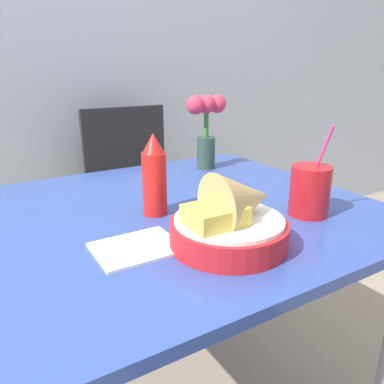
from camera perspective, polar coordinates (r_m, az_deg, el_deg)
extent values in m
cube|color=#9EA8B7|center=(1.94, -19.63, 24.78)|extent=(7.00, 0.06, 2.60)
cube|color=#334C9E|center=(0.95, -1.38, -2.80)|extent=(0.92, 0.86, 0.02)
cylinder|color=gray|center=(1.34, -25.43, -15.31)|extent=(0.05, 0.05, 0.70)
cylinder|color=gray|center=(1.58, 4.74, -8.12)|extent=(0.05, 0.05, 0.70)
cylinder|color=black|center=(1.61, -10.47, -13.14)|extent=(0.03, 0.03, 0.44)
cylinder|color=black|center=(1.74, 0.81, -10.12)|extent=(0.03, 0.03, 0.44)
cylinder|color=black|center=(1.91, -14.38, -8.04)|extent=(0.03, 0.03, 0.44)
cylinder|color=black|center=(2.02, -4.59, -5.90)|extent=(0.03, 0.03, 0.44)
cube|color=black|center=(1.72, -7.47, -2.25)|extent=(0.40, 0.40, 0.02)
cube|color=black|center=(1.82, -10.13, 6.05)|extent=(0.40, 0.03, 0.42)
cylinder|color=red|center=(0.74, 5.58, -6.29)|extent=(0.23, 0.23, 0.05)
cylinder|color=white|center=(0.73, 5.65, -4.22)|extent=(0.21, 0.21, 0.01)
cone|color=tan|center=(0.73, 7.56, -1.28)|extent=(0.13, 0.13, 0.13)
cube|color=#E5C14C|center=(0.69, 3.55, -3.85)|extent=(0.10, 0.08, 0.04)
cylinder|color=red|center=(0.88, -5.72, 1.22)|extent=(0.06, 0.06, 0.15)
cone|color=red|center=(0.85, -5.93, 7.44)|extent=(0.05, 0.05, 0.05)
cylinder|color=red|center=(0.91, 17.51, 0.19)|extent=(0.09, 0.09, 0.12)
cylinder|color=black|center=(0.92, 17.45, -0.37)|extent=(0.09, 0.09, 0.10)
cylinder|color=#EA3884|center=(0.91, 18.42, 3.50)|extent=(0.01, 0.07, 0.21)
cylinder|color=#2D4738|center=(1.29, 2.13, 6.00)|extent=(0.06, 0.06, 0.11)
cylinder|color=#33722D|center=(1.27, 2.18, 10.50)|extent=(0.02, 0.02, 0.10)
sphere|color=#DB334C|center=(1.26, 2.22, 13.21)|extent=(0.06, 0.06, 0.06)
sphere|color=#DB334C|center=(1.24, 0.53, 13.13)|extent=(0.06, 0.06, 0.06)
sphere|color=#DB334C|center=(1.29, 3.85, 13.28)|extent=(0.06, 0.06, 0.06)
cube|color=white|center=(0.74, -8.43, -8.39)|extent=(0.16, 0.13, 0.01)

